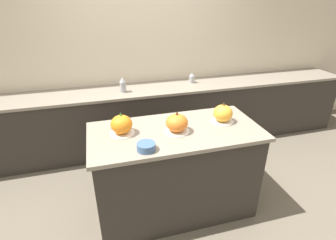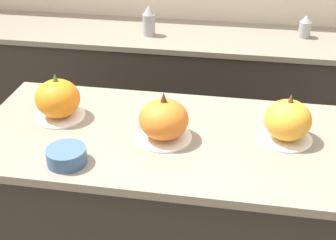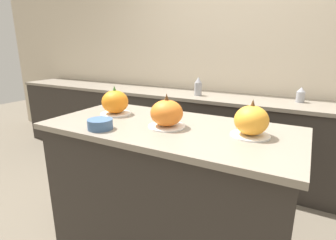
# 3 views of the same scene
# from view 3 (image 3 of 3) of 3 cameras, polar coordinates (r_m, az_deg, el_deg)

# --- Properties ---
(wall_back) EXTENTS (8.00, 0.06, 2.50)m
(wall_back) POSITION_cam_3_polar(r_m,az_deg,el_deg) (3.11, 15.30, 12.43)
(wall_back) COLOR beige
(wall_back) RESTS_ON ground_plane
(kitchen_island) EXTENTS (1.57, 0.75, 0.93)m
(kitchen_island) POSITION_cam_3_polar(r_m,az_deg,el_deg) (1.81, 0.16, -15.32)
(kitchen_island) COLOR #2D2823
(kitchen_island) RESTS_ON ground_plane
(back_counter) EXTENTS (6.00, 0.60, 0.89)m
(back_counter) POSITION_cam_3_polar(r_m,az_deg,el_deg) (2.95, 12.61, -3.58)
(back_counter) COLOR #2D2823
(back_counter) RESTS_ON ground_plane
(pumpkin_cake_left) EXTENTS (0.22, 0.22, 0.21)m
(pumpkin_cake_left) POSITION_cam_3_polar(r_m,az_deg,el_deg) (1.92, -11.44, 3.75)
(pumpkin_cake_left) COLOR white
(pumpkin_cake_left) RESTS_ON kitchen_island
(pumpkin_cake_center) EXTENTS (0.23, 0.23, 0.21)m
(pumpkin_cake_center) POSITION_cam_3_polar(r_m,az_deg,el_deg) (1.58, -0.36, 1.39)
(pumpkin_cake_center) COLOR white
(pumpkin_cake_center) RESTS_ON kitchen_island
(pumpkin_cake_right) EXTENTS (0.21, 0.21, 0.20)m
(pumpkin_cake_right) POSITION_cam_3_polar(r_m,az_deg,el_deg) (1.49, 17.67, -0.25)
(pumpkin_cake_right) COLOR white
(pumpkin_cake_right) RESTS_ON kitchen_island
(bottle_tall) EXTENTS (0.08, 0.08, 0.20)m
(bottle_tall) POSITION_cam_3_polar(r_m,az_deg,el_deg) (2.86, 6.58, 7.23)
(bottle_tall) COLOR #99999E
(bottle_tall) RESTS_ON back_counter
(bottle_short) EXTENTS (0.08, 0.08, 0.14)m
(bottle_short) POSITION_cam_3_polar(r_m,az_deg,el_deg) (2.79, 26.91, 4.87)
(bottle_short) COLOR #99999E
(bottle_short) RESTS_ON back_counter
(mixing_bowl) EXTENTS (0.15, 0.15, 0.06)m
(mixing_bowl) POSITION_cam_3_polar(r_m,az_deg,el_deg) (1.60, -14.55, -0.88)
(mixing_bowl) COLOR #3D5B84
(mixing_bowl) RESTS_ON kitchen_island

